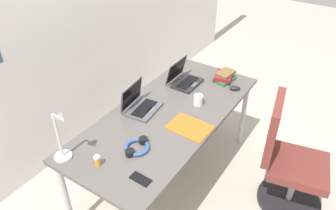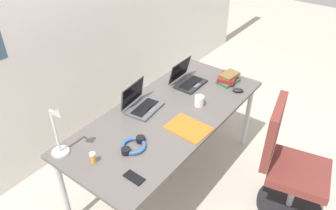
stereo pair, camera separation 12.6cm
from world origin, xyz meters
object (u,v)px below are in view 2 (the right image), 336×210
laptop_by_keyboard (141,104)px  headphones (133,146)px  desk_lamp (59,132)px  laptop_back_right (187,80)px  book_stack (228,78)px  paper_folder_front_right (188,128)px  cell_phone (134,178)px  pill_bottle (93,158)px  coffee_mug (199,101)px  computer_mouse (238,90)px  office_chair (288,171)px

laptop_by_keyboard → headphones: size_ratio=1.47×
desk_lamp → laptop_back_right: (1.27, -0.14, -0.15)m
book_stack → paper_folder_front_right: book_stack is taller
headphones → book_stack: bearing=-4.7°
headphones → book_stack: book_stack is taller
paper_folder_front_right → cell_phone: bearing=-179.4°
headphones → book_stack: size_ratio=0.92×
pill_bottle → book_stack: 1.46m
book_stack → coffee_mug: bearing=179.2°
computer_mouse → office_chair: bearing=-143.4°
desk_lamp → laptop_by_keyboard: 0.74m
laptop_by_keyboard → office_chair: office_chair is taller
office_chair → computer_mouse: bearing=65.1°
computer_mouse → pill_bottle: 1.39m
headphones → paper_folder_front_right: size_ratio=0.69×
headphones → laptop_by_keyboard: bearing=34.2°
cell_phone → book_stack: bearing=5.6°
office_chair → laptop_back_right: bearing=82.5°
desk_lamp → office_chair: 1.73m
desk_lamp → coffee_mug: desk_lamp is taller
paper_folder_front_right → office_chair: (0.39, -0.69, -0.35)m
desk_lamp → computer_mouse: desk_lamp is taller
headphones → book_stack: 1.19m
laptop_back_right → book_stack: size_ratio=1.21×
office_chair → pill_bottle: bearing=137.0°
laptop_back_right → coffee_mug: laptop_back_right is taller
coffee_mug → office_chair: office_chair is taller
laptop_by_keyboard → paper_folder_front_right: bearing=-88.5°
laptop_by_keyboard → paper_folder_front_right: size_ratio=1.01×
laptop_by_keyboard → office_chair: 1.27m
laptop_back_right → paper_folder_front_right: size_ratio=0.91×
cell_phone → laptop_back_right: bearing=19.8°
laptop_by_keyboard → headphones: bearing=-145.8°
cell_phone → book_stack: (1.39, 0.10, 0.03)m
cell_phone → headphones: bearing=44.1°
pill_bottle → desk_lamp: bearing=108.8°
laptop_back_right → headphones: laptop_back_right is taller
computer_mouse → headphones: headphones is taller
laptop_back_right → headphones: 0.95m
book_stack → paper_folder_front_right: 0.79m
pill_bottle → book_stack: size_ratio=0.34×
laptop_back_right → office_chair: size_ratio=0.29×
laptop_by_keyboard → headphones: (-0.39, -0.26, -0.03)m
desk_lamp → paper_folder_front_right: 0.92m
laptop_back_right → headphones: size_ratio=1.32×
laptop_back_right → computer_mouse: (0.15, -0.43, -0.03)m
book_stack → office_chair: (-0.39, -0.78, -0.38)m
computer_mouse → desk_lamp: bearing=129.4°
desk_lamp → office_chair: (1.13, -1.20, -0.54)m
coffee_mug → cell_phone: bearing=-173.6°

